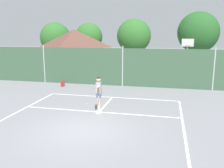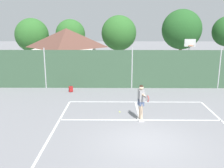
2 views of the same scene
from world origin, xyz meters
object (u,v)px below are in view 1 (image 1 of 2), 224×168
object	(u,v)px
tennis_player	(99,91)
tennis_ball	(87,104)
basketball_hoop	(187,55)
backpack_red	(63,84)

from	to	relation	value
tennis_player	tennis_ball	distance (m)	1.92
basketball_hoop	tennis_ball	size ratio (longest dim) A/B	53.79
basketball_hoop	tennis_ball	world-z (taller)	basketball_hoop
tennis_player	tennis_ball	size ratio (longest dim) A/B	28.10
basketball_hoop	backpack_red	distance (m)	9.97
tennis_ball	basketball_hoop	bearing A→B (deg)	52.12
basketball_hoop	backpack_red	world-z (taller)	basketball_hoop
basketball_hoop	tennis_player	xyz separation A→B (m)	(-4.77, -8.66, -1.20)
basketball_hoop	tennis_ball	bearing A→B (deg)	-127.88
backpack_red	tennis_player	bearing A→B (deg)	-50.92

